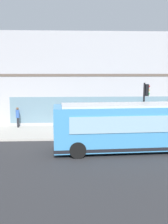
{
  "coord_description": "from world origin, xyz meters",
  "views": [
    {
      "loc": [
        -16.11,
        1.9,
        5.07
      ],
      "look_at": [
        2.82,
        1.0,
        2.12
      ],
      "focal_mm": 41.39,
      "sensor_mm": 36.0,
      "label": 1
    }
  ],
  "objects": [
    {
      "name": "sidewalk_curb",
      "position": [
        5.08,
        0.0,
        0.07
      ],
      "size": [
        4.95,
        40.0,
        0.15
      ],
      "primitive_type": "cube",
      "color": "#B2ADA3",
      "rests_on": "ground"
    },
    {
      "name": "building_corner",
      "position": [
        10.55,
        0.0,
        4.33
      ],
      "size": [
        6.06,
        21.63,
        8.69
      ],
      "color": "#A8A8AD",
      "rests_on": "ground"
    },
    {
      "name": "city_bus_nearside",
      "position": [
        -0.05,
        -1.95,
        1.55
      ],
      "size": [
        3.08,
        10.16,
        3.07
      ],
      "color": "#3F8CC6",
      "rests_on": "ground"
    },
    {
      "name": "pedestrian_near_hydrant",
      "position": [
        6.82,
        6.74,
        1.2
      ],
      "size": [
        0.32,
        0.32,
        1.81
      ],
      "color": "black",
      "rests_on": "sidewalk_curb"
    },
    {
      "name": "traffic_light_near_corner",
      "position": [
        3.23,
        -3.72,
        3.01
      ],
      "size": [
        0.32,
        0.49,
        4.11
      ],
      "color": "black",
      "rests_on": "sidewalk_curb"
    },
    {
      "name": "ground",
      "position": [
        0.0,
        0.0,
        0.0
      ],
      "size": [
        120.0,
        120.0,
        0.0
      ],
      "primitive_type": "plane",
      "color": "#2D2D30"
    }
  ]
}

